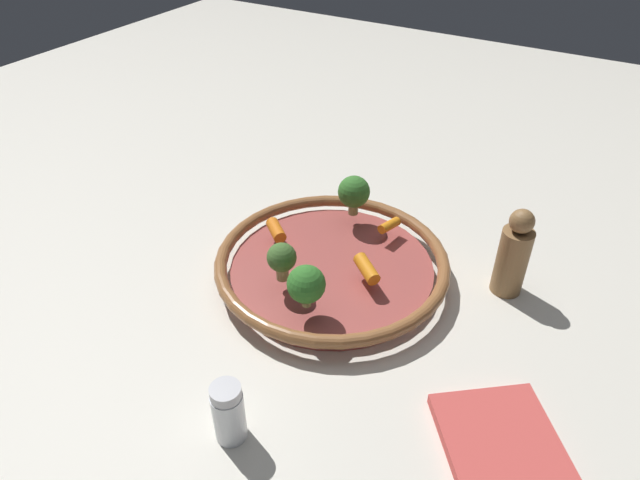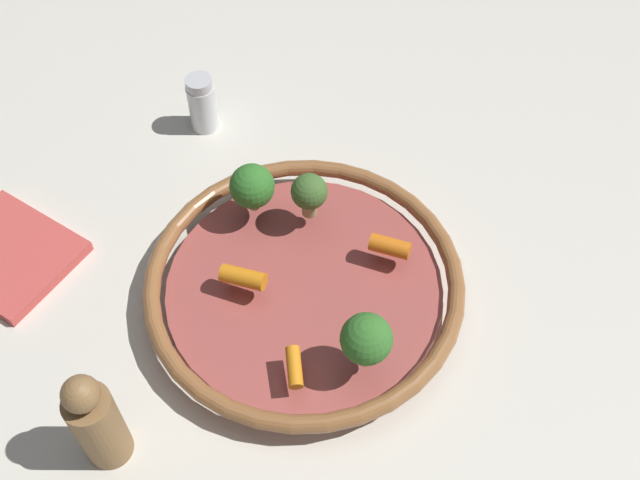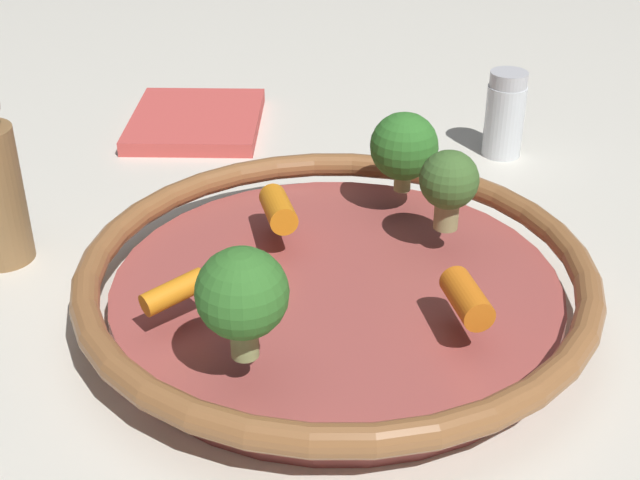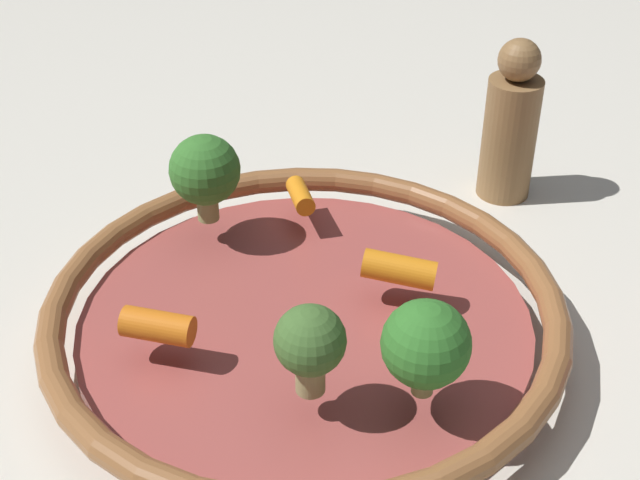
{
  "view_description": "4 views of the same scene",
  "coord_description": "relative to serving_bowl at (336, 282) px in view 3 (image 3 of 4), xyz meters",
  "views": [
    {
      "loc": [
        0.59,
        0.33,
        0.57
      ],
      "look_at": [
        -0.01,
        -0.02,
        0.06
      ],
      "focal_mm": 31.72,
      "sensor_mm": 36.0,
      "label": 1
    },
    {
      "loc": [
        -0.45,
        0.14,
        0.75
      ],
      "look_at": [
        0.02,
        -0.03,
        0.07
      ],
      "focal_mm": 43.35,
      "sensor_mm": 36.0,
      "label": 2
    },
    {
      "loc": [
        -0.4,
        -0.32,
        0.35
      ],
      "look_at": [
        -0.01,
        0.0,
        0.06
      ],
      "focal_mm": 49.83,
      "sensor_mm": 36.0,
      "label": 3
    },
    {
      "loc": [
        0.44,
        -0.2,
        0.42
      ],
      "look_at": [
        -0.02,
        0.02,
        0.07
      ],
      "focal_mm": 50.93,
      "sensor_mm": 36.0,
      "label": 4
    }
  ],
  "objects": [
    {
      "name": "baby_carrot_back",
      "position": [
        0.0,
        -0.1,
        0.03
      ],
      "size": [
        0.04,
        0.05,
        0.02
      ],
      "primitive_type": "cylinder",
      "rotation": [
        1.55,
        0.0,
        5.61
      ],
      "color": "orange",
      "rests_on": "serving_bowl"
    },
    {
      "name": "ground_plane",
      "position": [
        0.0,
        0.0,
        -0.02
      ],
      "size": [
        2.58,
        2.58,
        0.0
      ],
      "primitive_type": "plane",
      "color": "silver"
    },
    {
      "name": "broccoli_floret_small",
      "position": [
        0.11,
        0.02,
        0.06
      ],
      "size": [
        0.05,
        0.05,
        0.06
      ],
      "color": "#97A966",
      "rests_on": "serving_bowl"
    },
    {
      "name": "broccoli_floret_large",
      "position": [
        -0.12,
        -0.03,
        0.06
      ],
      "size": [
        0.05,
        0.05,
        0.07
      ],
      "color": "#99A766",
      "rests_on": "serving_bowl"
    },
    {
      "name": "salt_shaker",
      "position": [
        0.3,
        0.04,
        0.02
      ],
      "size": [
        0.04,
        0.04,
        0.08
      ],
      "color": "silver",
      "rests_on": "ground_plane"
    },
    {
      "name": "baby_carrot_right",
      "position": [
        -0.11,
        0.05,
        0.03
      ],
      "size": [
        0.05,
        0.02,
        0.02
      ],
      "primitive_type": "cylinder",
      "rotation": [
        1.47,
        0.0,
        1.35
      ],
      "color": "orange",
      "rests_on": "serving_bowl"
    },
    {
      "name": "baby_carrot_center",
      "position": [
        0.01,
        0.06,
        0.03
      ],
      "size": [
        0.05,
        0.05,
        0.02
      ],
      "primitive_type": "cylinder",
      "rotation": [
        1.49,
        0.0,
        5.62
      ],
      "color": "orange",
      "rests_on": "serving_bowl"
    },
    {
      "name": "dish_towel",
      "position": [
        0.17,
        0.31,
        -0.02
      ],
      "size": [
        0.2,
        0.19,
        0.01
      ],
      "primitive_type": "cube",
      "rotation": [
        0.0,
        0.0,
        0.66
      ],
      "color": "#D14C47",
      "rests_on": "ground_plane"
    },
    {
      "name": "serving_bowl",
      "position": [
        0.0,
        0.0,
        0.0
      ],
      "size": [
        0.36,
        0.36,
        0.04
      ],
      "color": "#A84C47",
      "rests_on": "ground_plane"
    },
    {
      "name": "broccoli_floret_mid",
      "position": [
        0.08,
        -0.03,
        0.06
      ],
      "size": [
        0.04,
        0.04,
        0.06
      ],
      "color": "tan",
      "rests_on": "serving_bowl"
    }
  ]
}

